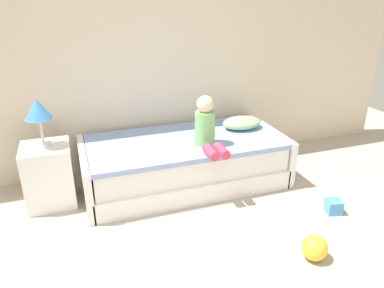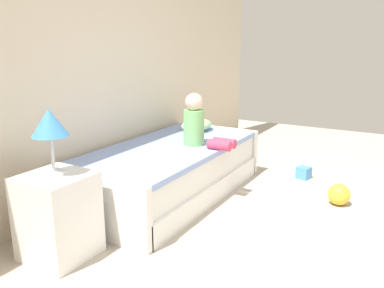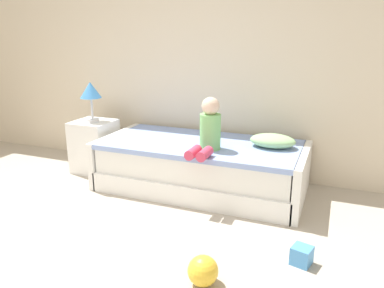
{
  "view_description": "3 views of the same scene",
  "coord_description": "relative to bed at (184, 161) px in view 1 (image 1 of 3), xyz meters",
  "views": [
    {
      "loc": [
        -0.39,
        -1.31,
        1.95
      ],
      "look_at": [
        0.66,
        1.75,
        0.55
      ],
      "focal_mm": 33.92,
      "sensor_mm": 36.0,
      "label": 1
    },
    {
      "loc": [
        -2.4,
        -0.02,
        1.47
      ],
      "look_at": [
        0.66,
        1.75,
        0.55
      ],
      "focal_mm": 36.95,
      "sensor_mm": 36.0,
      "label": 2
    },
    {
      "loc": [
        1.94,
        -1.44,
        1.55
      ],
      "look_at": [
        0.66,
        1.75,
        0.55
      ],
      "focal_mm": 34.95,
      "sensor_mm": 36.0,
      "label": 3
    }
  ],
  "objects": [
    {
      "name": "table_lamp",
      "position": [
        -1.35,
        0.04,
        0.69
      ],
      "size": [
        0.24,
        0.24,
        0.45
      ],
      "color": "silver",
      "rests_on": "nightstand"
    },
    {
      "name": "child_figure",
      "position": [
        0.16,
        -0.23,
        0.46
      ],
      "size": [
        0.2,
        0.51,
        0.5
      ],
      "color": "#7FC672",
      "rests_on": "bed"
    },
    {
      "name": "toy_ball",
      "position": [
        0.57,
        -1.49,
        -0.15
      ],
      "size": [
        0.2,
        0.2,
        0.2
      ],
      "primitive_type": "sphere",
      "color": "yellow",
      "rests_on": "ground"
    },
    {
      "name": "wall_rear",
      "position": [
        -0.66,
        0.6,
        1.2
      ],
      "size": [
        7.2,
        0.1,
        2.9
      ],
      "primitive_type": "cube",
      "color": "beige",
      "rests_on": "ground"
    },
    {
      "name": "nightstand",
      "position": [
        -1.35,
        0.04,
        0.05
      ],
      "size": [
        0.44,
        0.44,
        0.6
      ],
      "primitive_type": "cube",
      "color": "white",
      "rests_on": "ground"
    },
    {
      "name": "bed",
      "position": [
        0.0,
        0.0,
        0.0
      ],
      "size": [
        2.11,
        1.0,
        0.5
      ],
      "color": "white",
      "rests_on": "ground"
    },
    {
      "name": "pillow",
      "position": [
        0.71,
        0.1,
        0.32
      ],
      "size": [
        0.44,
        0.3,
        0.13
      ],
      "primitive_type": "ellipsoid",
      "color": "#99CC8C",
      "rests_on": "bed"
    },
    {
      "name": "toy_block",
      "position": [
        1.14,
        -1.02,
        -0.18
      ],
      "size": [
        0.16,
        0.16,
        0.13
      ],
      "primitive_type": "cube",
      "rotation": [
        0.0,
        0.0,
        2.88
      ],
      "color": "#4C99E5",
      "rests_on": "ground"
    }
  ]
}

